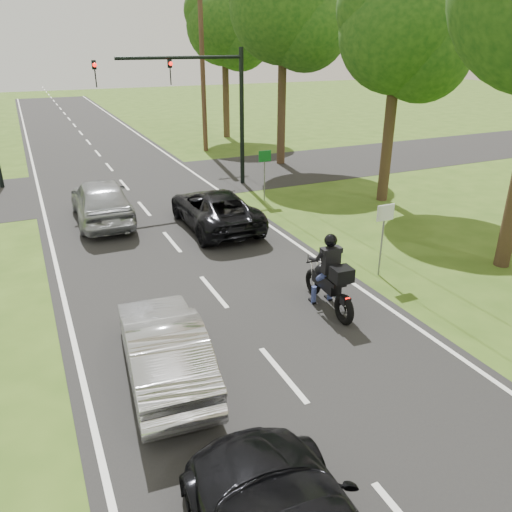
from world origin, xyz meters
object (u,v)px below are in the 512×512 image
Objects in this scene: motorcycle_rider at (330,280)px; silver_suv at (101,200)px; dark_suv at (215,209)px; silver_sedan at (164,347)px; utility_pole_far at (202,63)px; traffic_signal at (202,94)px; sign_white at (384,223)px; sign_green at (265,163)px.

silver_suv is at bearing 117.39° from motorcycle_rider.
silver_suv is (-3.59, 2.31, 0.14)m from dark_suv.
utility_pole_far reaches higher than silver_sedan.
silver_suv reaches higher than dark_suv.
traffic_signal reaches higher than sign_white.
sign_green is at bearing 88.57° from sign_white.
motorcycle_rider is at bearing 94.81° from dark_suv.
dark_suv is at bearing -108.19° from utility_pole_far.
traffic_signal is 11.39m from sign_white.
traffic_signal reaches higher than silver_suv.
sign_green is (1.56, -3.02, -2.54)m from traffic_signal.
sign_green is at bearing -119.68° from silver_sedan.
silver_sedan is 10.19m from silver_suv.
silver_suv is (-4.05, 9.19, 0.05)m from motorcycle_rider.
utility_pole_far reaches higher than motorcycle_rider.
motorcycle_rider is 6.90m from dark_suv.
traffic_signal is 3.00× the size of sign_green.
dark_suv is 0.49× the size of utility_pole_far.
sign_green is at bearing 77.73° from motorcycle_rider.
dark_suv is at bearing 115.94° from sign_white.
silver_suv is 14.12m from utility_pole_far.
silver_suv is 0.48× the size of utility_pole_far.
silver_suv is 0.76× the size of traffic_signal.
sign_white is (2.84, -5.83, 0.90)m from dark_suv.
motorcycle_rider is at bearing -156.05° from sign_white.
utility_pole_far is at bearing -124.53° from silver_suv.
silver_sedan is 0.41× the size of utility_pole_far.
sign_green is (-1.30, -11.02, -3.49)m from utility_pole_far.
silver_suv is 6.70m from traffic_signal.
dark_suv is 0.77× the size of traffic_signal.
traffic_signal reaches higher than sign_green.
traffic_signal reaches higher than silver_sedan.
dark_suv is 2.31× the size of sign_white.
motorcycle_rider is 0.56× the size of silver_sedan.
utility_pole_far is (7.92, 10.88, 4.25)m from silver_suv.
sign_white and sign_green have the same top height.
utility_pole_far is 19.39m from sign_white.
sign_green is (0.20, 8.00, 0.00)m from sign_white.
utility_pole_far reaches higher than silver_suv.
motorcycle_rider is at bearing -100.93° from utility_pole_far.
utility_pole_far reaches higher than traffic_signal.
dark_suv is 1.02× the size of silver_suv.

